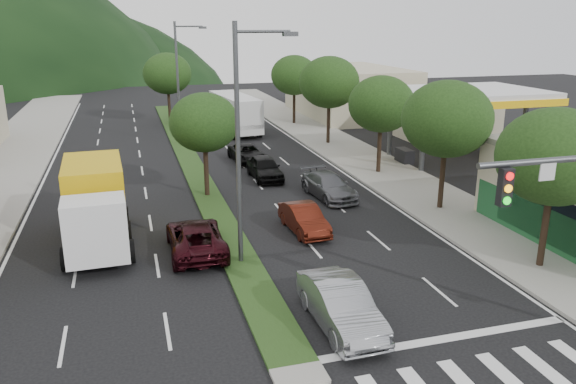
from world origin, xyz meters
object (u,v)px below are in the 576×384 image
object	(u,v)px
streetlight_near	(243,135)
tree_med_near	(204,123)
tree_r_e	(294,75)
car_queue_d	(247,153)
car_queue_b	(329,186)
car_queue_c	(304,219)
streetlight_mid	(180,78)
tree_r_c	(381,104)
suv_maroon	(196,238)
tree_r_d	(329,82)
sedan_silver	(341,305)
box_truck	(96,207)
motorhome	(235,113)
tree_med_far	(167,74)
car_queue_a	(265,168)
tree_r_b	(447,119)
tree_r_a	(555,157)

from	to	relation	value
streetlight_near	tree_med_near	bearing A→B (deg)	91.18
tree_r_e	car_queue_d	size ratio (longest dim) A/B	1.50
car_queue_b	car_queue_c	bearing A→B (deg)	-128.05
tree_r_e	streetlight_mid	xyz separation A→B (m)	(-11.79, -7.00, 0.69)
tree_r_c	suv_maroon	size ratio (longest dim) A/B	1.25
car_queue_c	tree_r_d	bearing A→B (deg)	63.70
streetlight_near	car_queue_c	distance (m)	6.70
sedan_silver	box_truck	size ratio (longest dim) A/B	0.63
motorhome	tree_r_d	bearing A→B (deg)	-55.45
tree_r_e	car_queue_c	distance (m)	30.57
car_queue_d	motorhome	distance (m)	11.81
tree_r_e	sedan_silver	bearing A→B (deg)	-104.42
tree_r_c	suv_maroon	distance (m)	17.62
tree_med_far	car_queue_a	xyz separation A→B (m)	(4.24, -23.14, -4.25)
sedan_silver	box_truck	world-z (taller)	box_truck
tree_r_b	streetlight_near	world-z (taller)	streetlight_near
sedan_silver	car_queue_b	bearing A→B (deg)	70.12
tree_med_near	tree_r_b	bearing A→B (deg)	-26.57
tree_med_far	streetlight_mid	world-z (taller)	streetlight_mid
tree_med_near	car_queue_d	size ratio (longest dim) A/B	1.34
tree_med_far	car_queue_d	bearing A→B (deg)	-77.24
car_queue_b	sedan_silver	bearing A→B (deg)	-114.60
tree_r_d	suv_maroon	world-z (taller)	tree_r_d
car_queue_a	tree_r_d	bearing A→B (deg)	49.32
tree_r_e	box_truck	xyz separation A→B (m)	(-17.95, -27.83, -3.14)
tree_r_c	tree_med_near	distance (m)	12.17
suv_maroon	box_truck	size ratio (longest dim) A/B	0.68
tree_r_b	box_truck	xyz separation A→B (m)	(-17.95, 0.17, -3.29)
suv_maroon	car_queue_d	world-z (taller)	suv_maroon
tree_r_a	motorhome	xyz separation A→B (m)	(-6.50, 33.53, -2.98)
tree_r_b	tree_med_far	bearing A→B (deg)	110.56
streetlight_mid	car_queue_c	world-z (taller)	streetlight_mid
car_queue_a	tree_r_e	bearing A→B (deg)	67.59
streetlight_mid	suv_maroon	bearing A→B (deg)	-94.67
tree_r_d	tree_med_far	xyz separation A→B (m)	(-12.00, 14.00, -0.17)
box_truck	suv_maroon	bearing A→B (deg)	147.48
tree_med_near	suv_maroon	distance (m)	9.26
tree_r_b	box_truck	distance (m)	18.25
streetlight_mid	car_queue_d	distance (m)	9.53
tree_r_c	streetlight_mid	bearing A→B (deg)	132.22
tree_med_near	box_truck	bearing A→B (deg)	-135.58
motorhome	tree_r_a	bearing A→B (deg)	-85.30
tree_r_e	car_queue_c	xyz separation A→B (m)	(-8.24, -29.14, -4.22)
car_queue_b	motorhome	distance (m)	21.74
tree_r_c	sedan_silver	xyz separation A→B (m)	(-9.79, -18.07, -3.96)
box_truck	tree_med_far	bearing A→B (deg)	-102.83
tree_r_b	box_truck	world-z (taller)	tree_r_b
suv_maroon	car_queue_d	size ratio (longest dim) A/B	1.16
streetlight_near	box_truck	distance (m)	8.36
car_queue_d	tree_r_e	bearing A→B (deg)	57.34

